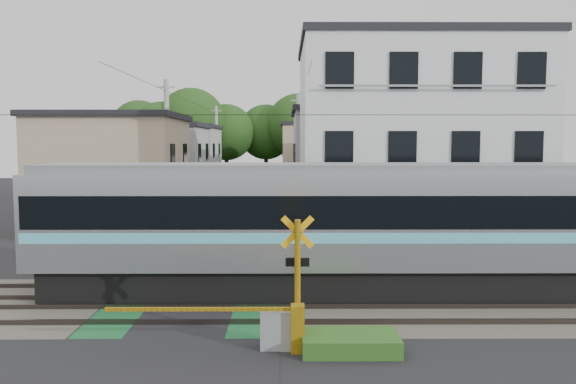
{
  "coord_description": "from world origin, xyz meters",
  "views": [
    {
      "loc": [
        2.72,
        -16.21,
        4.73
      ],
      "look_at": [
        2.83,
        5.0,
        2.88
      ],
      "focal_mm": 35.0,
      "sensor_mm": 36.0,
      "label": 1
    }
  ],
  "objects_px": {
    "apartment_block": "(411,145)",
    "pedestrian": "(266,188)",
    "crossing_signal_far": "(137,255)",
    "crossing_signal_near": "(279,319)"
  },
  "relations": [
    {
      "from": "apartment_block",
      "to": "pedestrian",
      "type": "height_order",
      "value": "apartment_block"
    },
    {
      "from": "crossing_signal_far",
      "to": "pedestrian",
      "type": "relative_size",
      "value": 2.81
    },
    {
      "from": "crossing_signal_near",
      "to": "apartment_block",
      "type": "xyz_separation_m",
      "value": [
        5.91,
        13.15,
        3.94
      ]
    },
    {
      "from": "apartment_block",
      "to": "pedestrian",
      "type": "xyz_separation_m",
      "value": [
        -7.46,
        23.16,
        -3.81
      ]
    },
    {
      "from": "crossing_signal_near",
      "to": "pedestrian",
      "type": "height_order",
      "value": "crossing_signal_near"
    },
    {
      "from": "crossing_signal_near",
      "to": "apartment_block",
      "type": "bearing_deg",
      "value": 65.78
    },
    {
      "from": "crossing_signal_far",
      "to": "apartment_block",
      "type": "bearing_deg",
      "value": 27.78
    },
    {
      "from": "apartment_block",
      "to": "pedestrian",
      "type": "distance_m",
      "value": 24.63
    },
    {
      "from": "crossing_signal_near",
      "to": "crossing_signal_far",
      "type": "bearing_deg",
      "value": 125.29
    },
    {
      "from": "crossing_signal_near",
      "to": "crossing_signal_far",
      "type": "relative_size",
      "value": 1.0
    }
  ]
}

